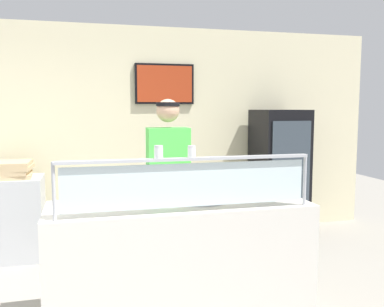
{
  "coord_description": "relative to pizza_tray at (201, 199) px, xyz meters",
  "views": [
    {
      "loc": [
        0.3,
        -2.75,
        1.68
      ],
      "look_at": [
        1.1,
        0.38,
        1.33
      ],
      "focal_mm": 39.29,
      "sensor_mm": 36.0,
      "label": 1
    }
  ],
  "objects": [
    {
      "name": "parmesan_shaker",
      "position": [
        -0.39,
        -0.33,
        0.41
      ],
      "size": [
        0.06,
        0.06,
        0.09
      ],
      "color": "white",
      "rests_on": "sneeze_guard"
    },
    {
      "name": "drink_fridge",
      "position": [
        1.57,
        1.82,
        -0.14
      ],
      "size": [
        0.61,
        0.66,
        1.65
      ],
      "color": "black",
      "rests_on": "ground"
    },
    {
      "name": "serving_counter",
      "position": [
        -0.18,
        -0.05,
        -0.49
      ],
      "size": [
        2.0,
        0.68,
        0.95
      ],
      "primitive_type": "cube",
      "color": "silver",
      "rests_on": "ground"
    },
    {
      "name": "pizza_tray",
      "position": [
        0.0,
        0.0,
        0.0
      ],
      "size": [
        0.43,
        0.43,
        0.04
      ],
      "color": "#9EA0A8",
      "rests_on": "serving_counter"
    },
    {
      "name": "sneeze_guard",
      "position": [
        -0.18,
        -0.33,
        0.23
      ],
      "size": [
        1.82,
        0.06,
        0.39
      ],
      "color": "#B2B5BC",
      "rests_on": "serving_counter"
    },
    {
      "name": "shop_rear_unit",
      "position": [
        -0.17,
        2.27,
        0.39
      ],
      "size": [
        6.4,
        0.13,
        2.7
      ],
      "color": "beige",
      "rests_on": "ground"
    },
    {
      "name": "pepper_flake_shaker",
      "position": [
        -0.16,
        -0.33,
        0.41
      ],
      "size": [
        0.06,
        0.06,
        0.08
      ],
      "color": "white",
      "rests_on": "sneeze_guard"
    },
    {
      "name": "ground_plane",
      "position": [
        -0.18,
        0.61,
        -0.97
      ],
      "size": [
        12.0,
        12.0,
        0.0
      ],
      "primitive_type": "plane",
      "color": "gray",
      "rests_on": "ground"
    },
    {
      "name": "worker_figure",
      "position": [
        -0.13,
        0.61,
        0.04
      ],
      "size": [
        0.41,
        0.5,
        1.76
      ],
      "color": "#23232D",
      "rests_on": "ground"
    },
    {
      "name": "pizza_box_stack",
      "position": [
        -1.69,
        1.78,
        0.04
      ],
      "size": [
        0.5,
        0.48,
        0.18
      ],
      "color": "tan",
      "rests_on": "prep_shelf"
    },
    {
      "name": "pizza_server",
      "position": [
        -0.01,
        -0.02,
        0.02
      ],
      "size": [
        0.14,
        0.29,
        0.01
      ],
      "primitive_type": "cube",
      "rotation": [
        0.0,
        0.0,
        0.25
      ],
      "color": "#ADAFB7",
      "rests_on": "pizza_tray"
    },
    {
      "name": "prep_shelf",
      "position": [
        -1.69,
        1.78,
        -0.51
      ],
      "size": [
        0.7,
        0.55,
        0.91
      ],
      "primitive_type": "cube",
      "color": "#B7BABF",
      "rests_on": "ground"
    }
  ]
}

